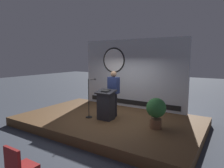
{
  "coord_description": "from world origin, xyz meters",
  "views": [
    {
      "loc": [
        3.84,
        -5.88,
        2.49
      ],
      "look_at": [
        0.03,
        0.18,
        1.52
      ],
      "focal_mm": 31.84,
      "sensor_mm": 36.0,
      "label": 1
    }
  ],
  "objects_px": {
    "podium": "(106,105)",
    "potted_plant": "(156,110)",
    "speaker_person": "(114,93)",
    "microphone_stand": "(90,104)",
    "audience_chair_right": "(19,166)"
  },
  "relations": [
    {
      "from": "podium",
      "to": "speaker_person",
      "type": "height_order",
      "value": "speaker_person"
    },
    {
      "from": "podium",
      "to": "speaker_person",
      "type": "relative_size",
      "value": 0.63
    },
    {
      "from": "microphone_stand",
      "to": "audience_chair_right",
      "type": "bearing_deg",
      "value": -71.8
    },
    {
      "from": "audience_chair_right",
      "to": "podium",
      "type": "bearing_deg",
      "value": 98.11
    },
    {
      "from": "speaker_person",
      "to": "audience_chair_right",
      "type": "relative_size",
      "value": 1.9
    },
    {
      "from": "microphone_stand",
      "to": "podium",
      "type": "bearing_deg",
      "value": 8.26
    },
    {
      "from": "potted_plant",
      "to": "audience_chair_right",
      "type": "distance_m",
      "value": 3.98
    },
    {
      "from": "speaker_person",
      "to": "potted_plant",
      "type": "xyz_separation_m",
      "value": [
        1.78,
        -0.4,
        -0.29
      ]
    },
    {
      "from": "podium",
      "to": "potted_plant",
      "type": "distance_m",
      "value": 1.8
    },
    {
      "from": "speaker_person",
      "to": "microphone_stand",
      "type": "distance_m",
      "value": 0.95
    },
    {
      "from": "microphone_stand",
      "to": "audience_chair_right",
      "type": "xyz_separation_m",
      "value": [
        1.17,
        -3.57,
        -0.31
      ]
    },
    {
      "from": "podium",
      "to": "microphone_stand",
      "type": "xyz_separation_m",
      "value": [
        -0.65,
        -0.09,
        -0.02
      ]
    },
    {
      "from": "potted_plant",
      "to": "audience_chair_right",
      "type": "height_order",
      "value": "potted_plant"
    },
    {
      "from": "microphone_stand",
      "to": "potted_plant",
      "type": "xyz_separation_m",
      "value": [
        2.45,
        0.18,
        0.08
      ]
    },
    {
      "from": "podium",
      "to": "potted_plant",
      "type": "height_order",
      "value": "podium"
    }
  ]
}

